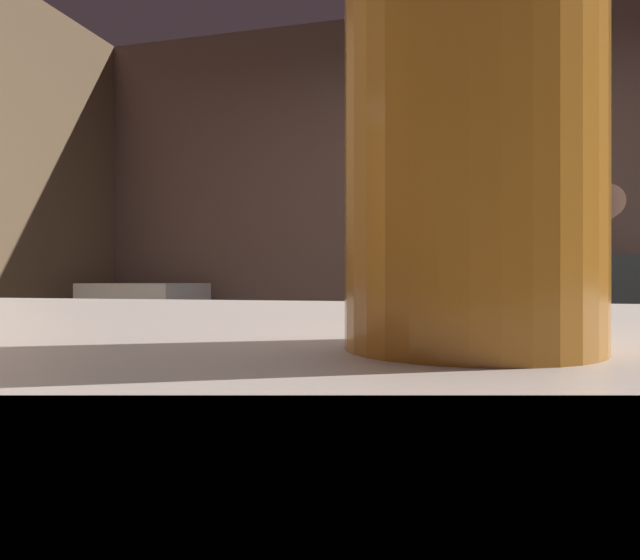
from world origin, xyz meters
name	(u,v)px	position (x,y,z in m)	size (l,w,h in m)	color
wall_back	(502,236)	(0.00, 2.20, 1.35)	(5.20, 0.10, 2.70)	brown
back_shelf	(551,372)	(0.24, 1.92, 0.61)	(0.84, 0.36, 1.22)	#353C3E
mini_fridge	(146,373)	(-2.06, 1.75, 0.54)	(0.59, 0.58, 1.07)	white
bartender	(529,324)	(-0.02, 0.16, 0.98)	(0.45, 0.53, 1.70)	#322640
mixing_bowl	(477,333)	(-0.14, 0.63, 0.92)	(0.22, 0.22, 0.06)	silver
chefs_knife	(617,346)	(0.26, 0.57, 0.90)	(0.24, 0.03, 0.01)	silver
pint_glass_far	(470,113)	(-0.15, -1.14, 1.14)	(0.07, 0.07, 0.14)	#AC681F
bottle_olive_oil	(487,244)	(-0.08, 2.00, 1.29)	(0.07, 0.07, 0.19)	#2A5A9D
bottle_hot_sauce	(513,238)	(0.04, 1.92, 1.31)	(0.07, 0.07, 0.25)	black
bottle_soy	(570,243)	(0.34, 1.97, 1.29)	(0.07, 0.07, 0.19)	black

